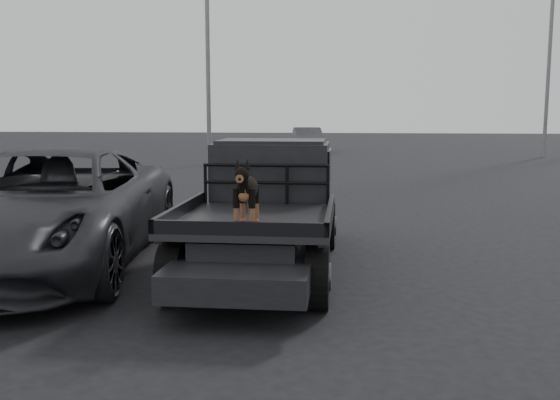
# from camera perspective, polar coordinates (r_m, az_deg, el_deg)

# --- Properties ---
(ground) EXTENTS (120.00, 120.00, 0.00)m
(ground) POSITION_cam_1_polar(r_m,az_deg,el_deg) (7.54, -3.17, -9.08)
(ground) COLOR black
(ground) RESTS_ON ground
(flatbed_ute) EXTENTS (2.00, 5.40, 0.92)m
(flatbed_ute) POSITION_cam_1_polar(r_m,az_deg,el_deg) (8.79, -1.44, -3.50)
(flatbed_ute) COLOR black
(flatbed_ute) RESTS_ON ground
(ute_cab) EXTENTS (1.72, 1.30, 0.88)m
(ute_cab) POSITION_cam_1_polar(r_m,az_deg,el_deg) (9.59, -0.71, 2.91)
(ute_cab) COLOR black
(ute_cab) RESTS_ON flatbed_ute
(headache_rack) EXTENTS (1.80, 0.08, 0.55)m
(headache_rack) POSITION_cam_1_polar(r_m,az_deg,el_deg) (8.87, -1.29, 1.42)
(headache_rack) COLOR black
(headache_rack) RESTS_ON flatbed_ute
(dog) EXTENTS (0.32, 0.60, 0.74)m
(dog) POSITION_cam_1_polar(r_m,az_deg,el_deg) (7.18, -3.08, 0.60)
(dog) COLOR black
(dog) RESTS_ON flatbed_ute
(parked_suv) EXTENTS (3.53, 6.40, 1.70)m
(parked_suv) POSITION_cam_1_polar(r_m,az_deg,el_deg) (9.57, -20.49, -0.71)
(parked_suv) COLOR #2C2C31
(parked_suv) RESTS_ON ground
(distant_car_a) EXTENTS (2.16, 4.34, 1.37)m
(distant_car_a) POSITION_cam_1_polar(r_m,az_deg,el_deg) (34.77, 2.55, 5.52)
(distant_car_a) COLOR #46474B
(distant_car_a) RESTS_ON ground
(floodlight_mid) EXTENTS (1.08, 0.28, 13.65)m
(floodlight_mid) POSITION_cam_1_polar(r_m,az_deg,el_deg) (33.79, 23.66, 16.26)
(floodlight_mid) COLOR slate
(floodlight_mid) RESTS_ON ground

